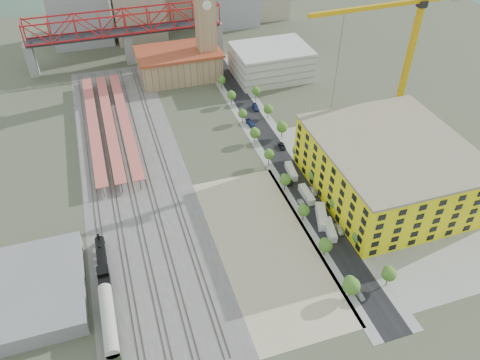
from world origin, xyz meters
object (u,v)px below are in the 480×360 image
object	(u,v)px
clock_tower	(205,15)
site_trailer_d	(291,171)
construction_building	(389,168)
site_trailer_a	(330,230)
coach	(109,322)
site_trailer_b	(322,216)
tower_crane	(403,44)
car_0	(360,295)
site_trailer_c	(307,195)
locomotive	(103,266)

from	to	relation	value
clock_tower	site_trailer_d	xyz separation A→B (m)	(8.00, -82.55, -27.49)
construction_building	site_trailer_a	size ratio (longest dim) A/B	5.72
site_trailer_a	site_trailer_d	world-z (taller)	site_trailer_a
construction_building	coach	distance (m)	95.84
site_trailer_b	tower_crane	bearing A→B (deg)	58.02
construction_building	site_trailer_b	xyz separation A→B (m)	(-26.00, -6.63, -7.99)
site_trailer_d	car_0	size ratio (longest dim) A/B	2.30
site_trailer_b	site_trailer_d	bearing A→B (deg)	108.44
site_trailer_c	site_trailer_d	world-z (taller)	site_trailer_c
site_trailer_b	locomotive	bearing A→B (deg)	-161.49
car_0	site_trailer_c	bearing A→B (deg)	83.59
site_trailer_b	site_trailer_c	xyz separation A→B (m)	(0.00, 11.10, -0.21)
construction_building	site_trailer_d	world-z (taller)	construction_building
car_0	tower_crane	bearing A→B (deg)	52.36
site_trailer_d	car_0	xyz separation A→B (m)	(-3.00, -53.58, -0.55)
clock_tower	site_trailer_a	xyz separation A→B (m)	(8.00, -112.48, -27.49)
clock_tower	tower_crane	size ratio (longest dim) A/B	0.87
clock_tower	site_trailer_d	distance (m)	87.37
site_trailer_a	site_trailer_c	bearing A→B (deg)	102.75
site_trailer_a	site_trailer_d	bearing A→B (deg)	102.75
coach	site_trailer_a	size ratio (longest dim) A/B	2.22
tower_crane	site_trailer_d	bearing A→B (deg)	-164.52
site_trailer_a	site_trailer_c	distance (m)	16.96
construction_building	site_trailer_a	bearing A→B (deg)	-154.35
site_trailer_c	clock_tower	bearing A→B (deg)	95.46
site_trailer_a	locomotive	bearing A→B (deg)	-172.26
construction_building	site_trailer_b	size ratio (longest dim) A/B	4.86
clock_tower	site_trailer_a	world-z (taller)	clock_tower
site_trailer_b	site_trailer_c	size ratio (longest dim) A/B	1.18
coach	site_trailer_b	bearing A→B (deg)	16.48
locomotive	coach	size ratio (longest dim) A/B	1.20
site_trailer_c	car_0	size ratio (longest dim) A/B	2.30
tower_crane	site_trailer_a	size ratio (longest dim) A/B	6.73
tower_crane	site_trailer_a	distance (m)	70.36
locomotive	site_trailer_c	world-z (taller)	locomotive
coach	car_0	distance (m)	63.84
coach	site_trailer_d	distance (m)	79.13
coach	car_0	world-z (taller)	coach
site_trailer_c	site_trailer_b	bearing A→B (deg)	-89.32
construction_building	clock_tower	bearing A→B (deg)	108.78
locomotive	construction_building	bearing A→B (deg)	4.17
clock_tower	coach	xyz separation A→B (m)	(-58.00, -126.15, -25.41)
construction_building	car_0	world-z (taller)	construction_building
construction_building	tower_crane	xyz separation A→B (m)	(17.79, 29.57, 27.37)
site_trailer_d	car_0	world-z (taller)	site_trailer_d
site_trailer_c	site_trailer_d	xyz separation A→B (m)	(0.00, 12.97, -0.00)
construction_building	car_0	distance (m)	47.15
site_trailer_b	car_0	xyz separation A→B (m)	(-3.00, -29.51, -0.77)
locomotive	site_trailer_d	world-z (taller)	locomotive
tower_crane	site_trailer_a	xyz separation A→B (m)	(-43.79, -42.06, -35.57)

